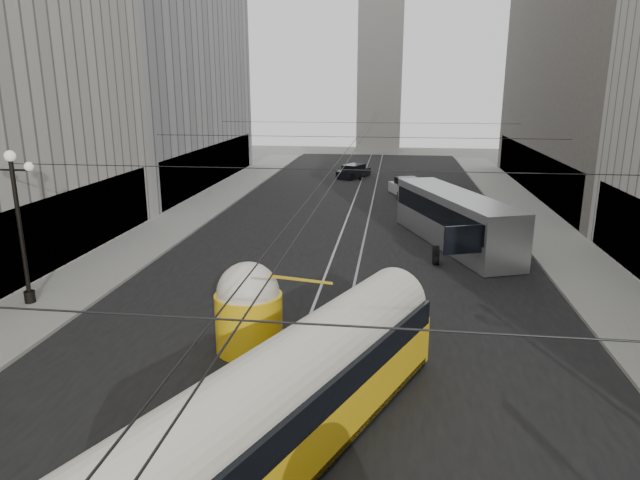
# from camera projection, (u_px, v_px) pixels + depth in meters

# --- Properties ---
(road) EXTENTS (20.00, 85.00, 0.02)m
(road) POSITION_uv_depth(u_px,v_px,m) (354.00, 231.00, 36.34)
(road) COLOR black
(road) RESTS_ON ground
(sidewalk_left) EXTENTS (4.00, 72.00, 0.15)m
(sidewalk_left) POSITION_uv_depth(u_px,v_px,m) (192.00, 213.00, 41.18)
(sidewalk_left) COLOR gray
(sidewalk_left) RESTS_ON ground
(sidewalk_right) EXTENTS (4.00, 72.00, 0.15)m
(sidewalk_right) POSITION_uv_depth(u_px,v_px,m) (536.00, 223.00, 38.16)
(sidewalk_right) COLOR gray
(sidewalk_right) RESTS_ON ground
(rail_left) EXTENTS (0.12, 85.00, 0.04)m
(rail_left) POSITION_uv_depth(u_px,v_px,m) (342.00, 231.00, 36.44)
(rail_left) COLOR gray
(rail_left) RESTS_ON ground
(rail_right) EXTENTS (0.12, 85.00, 0.04)m
(rail_right) POSITION_uv_depth(u_px,v_px,m) (366.00, 232.00, 36.25)
(rail_right) COLOR gray
(rail_right) RESTS_ON ground
(building_left_far) EXTENTS (12.60, 28.60, 28.60)m
(building_left_far) POSITION_uv_depth(u_px,v_px,m) (142.00, 23.00, 49.96)
(building_left_far) COLOR #999999
(building_left_far) RESTS_ON ground
(distant_tower) EXTENTS (6.00, 6.00, 31.36)m
(distant_tower) POSITION_uv_depth(u_px,v_px,m) (381.00, 41.00, 77.90)
(distant_tower) COLOR #B2AFA8
(distant_tower) RESTS_ON ground
(lamppost_left_mid) EXTENTS (1.86, 0.44, 6.37)m
(lamppost_left_mid) POSITION_uv_depth(u_px,v_px,m) (19.00, 219.00, 23.07)
(lamppost_left_mid) COLOR black
(lamppost_left_mid) RESTS_ON sidewalk_left
(catenary) EXTENTS (25.00, 72.00, 0.23)m
(catenary) POSITION_uv_depth(u_px,v_px,m) (356.00, 140.00, 33.83)
(catenary) COLOR black
(catenary) RESTS_ON ground
(streetcar) EXTENTS (7.36, 13.70, 3.23)m
(streetcar) POSITION_uv_depth(u_px,v_px,m) (291.00, 399.00, 13.91)
(streetcar) COLOR yellow
(streetcar) RESTS_ON ground
(city_bus) EXTENTS (6.49, 12.36, 3.03)m
(city_bus) POSITION_uv_depth(u_px,v_px,m) (454.00, 217.00, 32.86)
(city_bus) COLOR #A9ABAE
(city_bus) RESTS_ON ground
(sedan_white_far) EXTENTS (3.51, 5.21, 1.52)m
(sedan_white_far) POSITION_uv_depth(u_px,v_px,m) (409.00, 188.00, 47.69)
(sedan_white_far) COLOR white
(sedan_white_far) RESTS_ON ground
(sedan_dark_far) EXTENTS (3.33, 4.52, 1.32)m
(sedan_dark_far) POSITION_uv_depth(u_px,v_px,m) (354.00, 172.00, 57.69)
(sedan_dark_far) COLOR black
(sedan_dark_far) RESTS_ON ground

